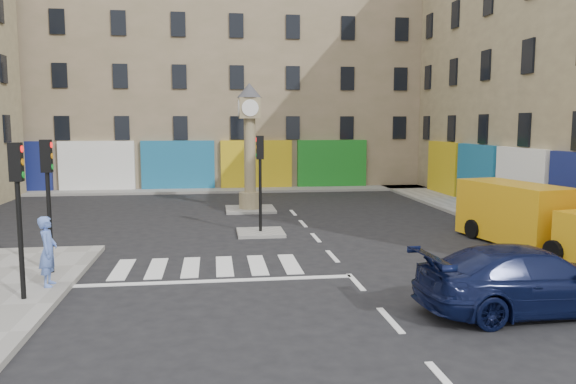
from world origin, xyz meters
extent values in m
plane|color=black|center=(0.00, 0.00, 0.00)|extent=(120.00, 120.00, 0.00)
cube|color=gray|center=(8.70, 10.00, 0.07)|extent=(2.60, 30.00, 0.15)
cube|color=gray|center=(-4.00, 22.20, 0.07)|extent=(32.00, 2.40, 0.15)
cube|color=gray|center=(-2.00, 8.00, 0.06)|extent=(1.80, 1.80, 0.12)
cube|color=gray|center=(-2.00, 14.00, 0.06)|extent=(2.40, 2.40, 0.12)
cube|color=gray|center=(-4.00, 28.00, 8.50)|extent=(32.00, 10.00, 17.00)
cylinder|color=black|center=(-8.30, 0.20, 1.55)|extent=(0.12, 0.12, 2.80)
cube|color=black|center=(-8.30, 0.20, 3.40)|extent=(0.28, 0.22, 0.90)
cylinder|color=black|center=(-8.30, 2.60, 1.55)|extent=(0.12, 0.12, 2.80)
cube|color=black|center=(-8.30, 2.60, 3.40)|extent=(0.28, 0.22, 0.90)
cylinder|color=black|center=(-2.00, 8.00, 1.52)|extent=(0.12, 0.12, 2.80)
cube|color=black|center=(-2.00, 8.00, 3.37)|extent=(0.28, 0.22, 0.90)
cylinder|color=tan|center=(-2.00, 14.00, 0.52)|extent=(1.10, 1.10, 0.80)
cylinder|color=tan|center=(-2.00, 14.00, 2.72)|extent=(0.56, 0.56, 3.60)
cube|color=tan|center=(-2.00, 14.00, 5.02)|extent=(1.00, 1.00, 1.00)
cylinder|color=white|center=(-2.00, 13.48, 5.02)|extent=(0.80, 0.06, 0.80)
cone|color=#333338|center=(-2.00, 14.00, 5.87)|extent=(1.20, 1.20, 0.70)
imported|color=black|center=(3.30, -1.87, 0.76)|extent=(5.36, 2.44, 1.52)
cube|color=orange|center=(6.90, 5.24, 1.12)|extent=(2.59, 4.58, 2.07)
cylinder|color=black|center=(6.57, 2.24, 0.36)|extent=(0.36, 0.75, 0.72)
cylinder|color=black|center=(5.81, 6.12, 0.36)|extent=(0.36, 0.75, 0.72)
cylinder|color=black|center=(7.57, 6.47, 0.36)|extent=(0.36, 0.75, 0.72)
imported|color=#5877C9|center=(-8.00, 1.26, 1.05)|extent=(0.46, 0.67, 1.80)
camera|label=1|loc=(-3.79, -13.43, 4.28)|focal=35.00mm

